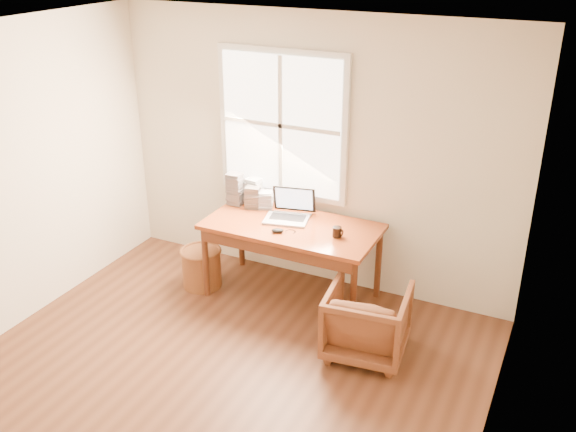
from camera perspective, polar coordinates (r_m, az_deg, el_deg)
name	(u,v)px	position (r m, az deg, el deg)	size (l,w,h in m)	color
room_shell	(185,240)	(4.36, -9.15, -2.16)	(4.04, 4.54, 2.64)	brown
desk	(292,227)	(5.88, 0.35, -0.96)	(1.60, 0.80, 0.04)	brown
armchair	(367,321)	(5.34, 7.04, -9.27)	(0.64, 0.66, 0.60)	brown
wicker_stool	(202,268)	(6.36, -7.69, -4.62)	(0.38, 0.38, 0.38)	brown
laptop	(286,205)	(5.89, -0.15, 0.98)	(0.42, 0.44, 0.32)	#B9BAC1
mouse	(277,231)	(5.72, -0.94, -1.31)	(0.11, 0.07, 0.04)	black
coffee_mug	(337,232)	(5.65, 4.38, -1.42)	(0.08, 0.08, 0.09)	black
cd_stack_a	(254,191)	(6.29, -3.03, 2.23)	(0.13, 0.12, 0.26)	silver
cd_stack_b	(253,197)	(6.20, -3.15, 1.66)	(0.14, 0.12, 0.22)	#28282D
cd_stack_c	(235,189)	(6.28, -4.71, 2.43)	(0.14, 0.13, 0.32)	gray
cd_stack_d	(265,200)	(6.20, -2.03, 1.46)	(0.14, 0.12, 0.17)	silver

